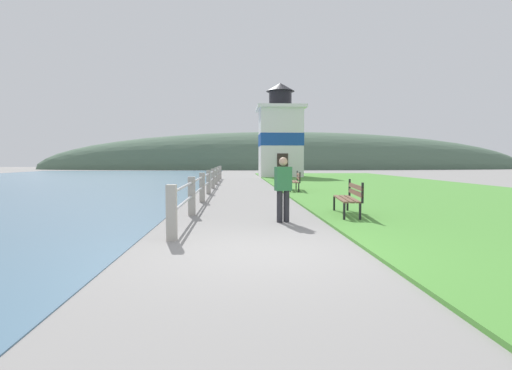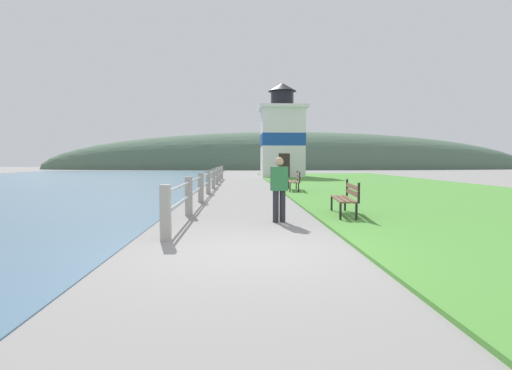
{
  "view_description": "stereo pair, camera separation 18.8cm",
  "coord_description": "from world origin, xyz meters",
  "px_view_note": "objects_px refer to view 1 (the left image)",
  "views": [
    {
      "loc": [
        -0.42,
        -6.27,
        1.47
      ],
      "look_at": [
        0.54,
        12.3,
        0.3
      ],
      "focal_mm": 28.0,
      "sensor_mm": 36.0,
      "label": 1
    },
    {
      "loc": [
        -0.23,
        -6.27,
        1.47
      ],
      "look_at": [
        0.54,
        12.3,
        0.3
      ],
      "focal_mm": 28.0,
      "sensor_mm": 36.0,
      "label": 2
    }
  ],
  "objects_px": {
    "park_bench_near": "(350,196)",
    "lighthouse": "(280,137)",
    "park_bench_midway": "(295,180)",
    "park_bench_far": "(279,174)",
    "person_strolling": "(283,187)"
  },
  "relations": [
    {
      "from": "park_bench_midway",
      "to": "lighthouse",
      "type": "relative_size",
      "value": 0.25
    },
    {
      "from": "park_bench_near",
      "to": "park_bench_far",
      "type": "bearing_deg",
      "value": -83.81
    },
    {
      "from": "park_bench_midway",
      "to": "park_bench_near",
      "type": "bearing_deg",
      "value": 96.42
    },
    {
      "from": "park_bench_far",
      "to": "person_strolling",
      "type": "bearing_deg",
      "value": 89.68
    },
    {
      "from": "lighthouse",
      "to": "person_strolling",
      "type": "relative_size",
      "value": 5.22
    },
    {
      "from": "park_bench_near",
      "to": "park_bench_far",
      "type": "distance_m",
      "value": 16.83
    },
    {
      "from": "park_bench_far",
      "to": "person_strolling",
      "type": "relative_size",
      "value": 1.3
    },
    {
      "from": "park_bench_near",
      "to": "lighthouse",
      "type": "bearing_deg",
      "value": -85.88
    },
    {
      "from": "park_bench_near",
      "to": "person_strolling",
      "type": "relative_size",
      "value": 1.19
    },
    {
      "from": "park_bench_near",
      "to": "park_bench_midway",
      "type": "xyz_separation_m",
      "value": [
        -0.17,
        8.22,
        0.0
      ]
    },
    {
      "from": "park_bench_midway",
      "to": "lighthouse",
      "type": "height_order",
      "value": "lighthouse"
    },
    {
      "from": "park_bench_far",
      "to": "park_bench_midway",
      "type": "bearing_deg",
      "value": 94.36
    },
    {
      "from": "park_bench_far",
      "to": "lighthouse",
      "type": "relative_size",
      "value": 0.25
    },
    {
      "from": "park_bench_far",
      "to": "person_strolling",
      "type": "height_order",
      "value": "person_strolling"
    },
    {
      "from": "park_bench_midway",
      "to": "person_strolling",
      "type": "xyz_separation_m",
      "value": [
        -1.65,
        -8.97,
        0.29
      ]
    }
  ]
}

